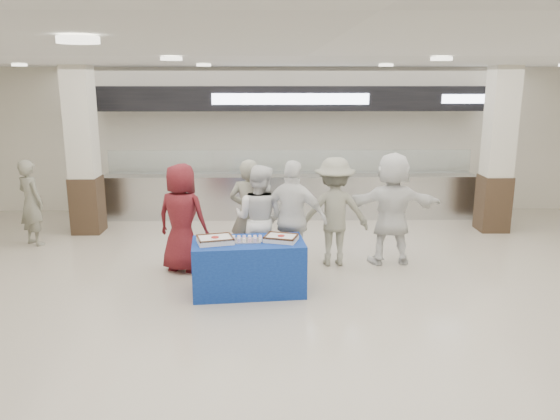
{
  "coord_description": "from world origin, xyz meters",
  "views": [
    {
      "loc": [
        -0.41,
        -6.26,
        2.96
      ],
      "look_at": [
        -0.27,
        1.6,
        1.06
      ],
      "focal_mm": 35.0,
      "sensor_mm": 36.0,
      "label": 1
    }
  ],
  "objects_px": {
    "chef_short": "(293,219)",
    "civilian_white": "(392,208)",
    "sheet_cake_left": "(215,239)",
    "soldier_a": "(249,214)",
    "soldier_bg": "(31,203)",
    "sheet_cake_right": "(281,238)",
    "display_table": "(249,267)",
    "cupcake_tray": "(247,239)",
    "chef_tall": "(259,219)",
    "soldier_b": "(334,212)",
    "civilian_maroon": "(182,218)"
  },
  "relations": [
    {
      "from": "chef_short",
      "to": "civilian_white",
      "type": "distance_m",
      "value": 1.7
    },
    {
      "from": "sheet_cake_left",
      "to": "soldier_a",
      "type": "distance_m",
      "value": 1.23
    },
    {
      "from": "civilian_white",
      "to": "soldier_bg",
      "type": "height_order",
      "value": "civilian_white"
    },
    {
      "from": "sheet_cake_right",
      "to": "civilian_white",
      "type": "xyz_separation_m",
      "value": [
        1.8,
        1.22,
        0.12
      ]
    },
    {
      "from": "display_table",
      "to": "cupcake_tray",
      "type": "distance_m",
      "value": 0.41
    },
    {
      "from": "soldier_a",
      "to": "chef_tall",
      "type": "height_order",
      "value": "soldier_a"
    },
    {
      "from": "chef_tall",
      "to": "soldier_b",
      "type": "height_order",
      "value": "soldier_b"
    },
    {
      "from": "chef_short",
      "to": "display_table",
      "type": "bearing_deg",
      "value": 65.77
    },
    {
      "from": "sheet_cake_right",
      "to": "sheet_cake_left",
      "type": "bearing_deg",
      "value": -175.18
    },
    {
      "from": "cupcake_tray",
      "to": "chef_tall",
      "type": "relative_size",
      "value": 0.23
    },
    {
      "from": "chef_short",
      "to": "soldier_b",
      "type": "bearing_deg",
      "value": -124.23
    },
    {
      "from": "soldier_b",
      "to": "sheet_cake_right",
      "type": "bearing_deg",
      "value": 51.14
    },
    {
      "from": "sheet_cake_left",
      "to": "display_table",
      "type": "bearing_deg",
      "value": 7.65
    },
    {
      "from": "display_table",
      "to": "soldier_bg",
      "type": "bearing_deg",
      "value": 143.6
    },
    {
      "from": "civilian_maroon",
      "to": "chef_tall",
      "type": "relative_size",
      "value": 1.01
    },
    {
      "from": "soldier_b",
      "to": "civilian_maroon",
      "type": "bearing_deg",
      "value": 4.16
    },
    {
      "from": "civilian_maroon",
      "to": "civilian_white",
      "type": "distance_m",
      "value": 3.34
    },
    {
      "from": "chef_tall",
      "to": "soldier_bg",
      "type": "xyz_separation_m",
      "value": [
        -4.14,
        1.49,
        -0.06
      ]
    },
    {
      "from": "chef_tall",
      "to": "soldier_b",
      "type": "xyz_separation_m",
      "value": [
        1.19,
        0.31,
        0.03
      ]
    },
    {
      "from": "display_table",
      "to": "civilian_maroon",
      "type": "distance_m",
      "value": 1.48
    },
    {
      "from": "sheet_cake_right",
      "to": "chef_tall",
      "type": "height_order",
      "value": "chef_tall"
    },
    {
      "from": "sheet_cake_left",
      "to": "civilian_white",
      "type": "xyz_separation_m",
      "value": [
        2.72,
        1.29,
        0.12
      ]
    },
    {
      "from": "civilian_maroon",
      "to": "civilian_white",
      "type": "height_order",
      "value": "civilian_white"
    },
    {
      "from": "civilian_maroon",
      "to": "soldier_bg",
      "type": "bearing_deg",
      "value": -6.64
    },
    {
      "from": "civilian_maroon",
      "to": "display_table",
      "type": "bearing_deg",
      "value": 158.47
    },
    {
      "from": "cupcake_tray",
      "to": "soldier_b",
      "type": "xyz_separation_m",
      "value": [
        1.35,
        1.18,
        0.1
      ]
    },
    {
      "from": "chef_tall",
      "to": "chef_short",
      "type": "xyz_separation_m",
      "value": [
        0.52,
        -0.18,
        0.05
      ]
    },
    {
      "from": "soldier_a",
      "to": "sheet_cake_right",
      "type": "bearing_deg",
      "value": 126.32
    },
    {
      "from": "sheet_cake_right",
      "to": "cupcake_tray",
      "type": "bearing_deg",
      "value": -178.95
    },
    {
      "from": "chef_tall",
      "to": "civilian_white",
      "type": "distance_m",
      "value": 2.16
    },
    {
      "from": "soldier_a",
      "to": "soldier_b",
      "type": "relative_size",
      "value": 1.0
    },
    {
      "from": "cupcake_tray",
      "to": "soldier_b",
      "type": "distance_m",
      "value": 1.79
    },
    {
      "from": "cupcake_tray",
      "to": "sheet_cake_right",
      "type": "bearing_deg",
      "value": 1.05
    },
    {
      "from": "chef_tall",
      "to": "soldier_b",
      "type": "distance_m",
      "value": 1.23
    },
    {
      "from": "sheet_cake_right",
      "to": "civilian_maroon",
      "type": "distance_m",
      "value": 1.77
    },
    {
      "from": "sheet_cake_right",
      "to": "chef_tall",
      "type": "xyz_separation_m",
      "value": [
        -0.32,
        0.86,
        0.05
      ]
    },
    {
      "from": "display_table",
      "to": "chef_tall",
      "type": "bearing_deg",
      "value": 75.1
    },
    {
      "from": "chef_short",
      "to": "soldier_a",
      "type": "bearing_deg",
      "value": -11.39
    },
    {
      "from": "civilian_maroon",
      "to": "chef_tall",
      "type": "bearing_deg",
      "value": -162.91
    },
    {
      "from": "cupcake_tray",
      "to": "soldier_b",
      "type": "relative_size",
      "value": 0.22
    },
    {
      "from": "soldier_b",
      "to": "chef_tall",
      "type": "bearing_deg",
      "value": 12.57
    },
    {
      "from": "soldier_a",
      "to": "chef_short",
      "type": "distance_m",
      "value": 0.79
    },
    {
      "from": "chef_tall",
      "to": "civilian_white",
      "type": "xyz_separation_m",
      "value": [
        2.13,
        0.36,
        0.07
      ]
    },
    {
      "from": "display_table",
      "to": "sheet_cake_right",
      "type": "xyz_separation_m",
      "value": [
        0.46,
        0.02,
        0.42
      ]
    },
    {
      "from": "sheet_cake_right",
      "to": "civilian_maroon",
      "type": "xyz_separation_m",
      "value": [
        -1.52,
        0.91,
        0.06
      ]
    },
    {
      "from": "sheet_cake_left",
      "to": "soldier_b",
      "type": "bearing_deg",
      "value": 34.94
    },
    {
      "from": "sheet_cake_left",
      "to": "soldier_a",
      "type": "bearing_deg",
      "value": 69.68
    },
    {
      "from": "chef_short",
      "to": "civilian_maroon",
      "type": "bearing_deg",
      "value": 11.69
    },
    {
      "from": "sheet_cake_left",
      "to": "cupcake_tray",
      "type": "bearing_deg",
      "value": 8.9
    },
    {
      "from": "civilian_maroon",
      "to": "chef_tall",
      "type": "height_order",
      "value": "civilian_maroon"
    }
  ]
}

